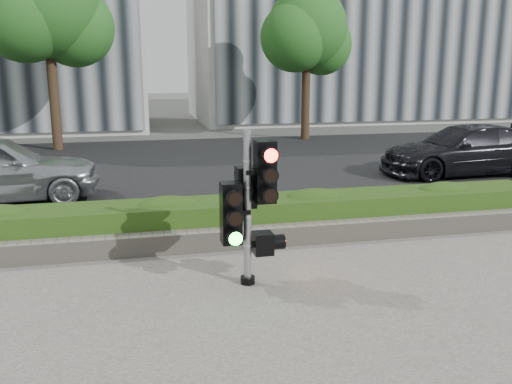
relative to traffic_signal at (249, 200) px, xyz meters
The scene contains 10 objects.
ground 1.31m from the traffic_signal, 59.87° to the right, with size 120.00×120.00×0.00m, color #51514C.
road 9.73m from the traffic_signal, 88.78° to the left, with size 60.00×13.00×0.02m, color black.
curb 3.04m from the traffic_signal, 85.79° to the left, with size 60.00×0.25×0.12m, color gray.
stone_wall 1.88m from the traffic_signal, 82.41° to the left, with size 12.00×0.32×0.34m, color gray.
hedge 2.37m from the traffic_signal, 84.64° to the left, with size 12.00×1.00×0.68m, color #4E7323.
building_right 27.49m from the traffic_signal, 65.55° to the left, with size 18.00×10.00×12.00m, color #B7B7B2.
tree_left 15.32m from the traffic_signal, 106.89° to the left, with size 4.61×4.03×7.34m.
tree_right 16.55m from the traffic_signal, 69.47° to the left, with size 4.10×3.58×6.53m.
traffic_signal is the anchor object (origin of this frame).
car_dark 10.15m from the traffic_signal, 40.45° to the left, with size 1.97×4.85×1.41m, color black.
Camera 1 is at (-1.72, -6.76, 3.04)m, focal length 38.00 mm.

